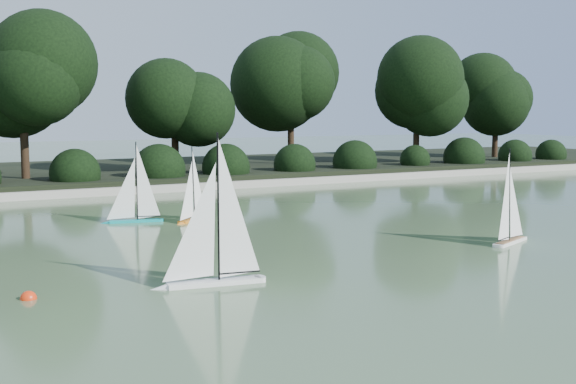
{
  "coord_description": "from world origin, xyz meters",
  "views": [
    {
      "loc": [
        -5.66,
        -7.51,
        1.94
      ],
      "look_at": [
        -0.46,
        2.14,
        0.7
      ],
      "focal_mm": 45.0,
      "sensor_mm": 36.0,
      "label": 1
    }
  ],
  "objects": [
    {
      "name": "ground",
      "position": [
        0.0,
        0.0,
        0.0
      ],
      "size": [
        80.0,
        80.0,
        0.0
      ],
      "primitive_type": "plane",
      "color": "#395231",
      "rests_on": "ground"
    },
    {
      "name": "pond_coping",
      "position": [
        0.0,
        9.0,
        0.09
      ],
      "size": [
        40.0,
        0.35,
        0.18
      ],
      "primitive_type": "cube",
      "color": "gray",
      "rests_on": "ground"
    },
    {
      "name": "far_bank",
      "position": [
        0.0,
        13.0,
        0.15
      ],
      "size": [
        40.0,
        8.0,
        0.3
      ],
      "primitive_type": "cube",
      "color": "black",
      "rests_on": "ground"
    },
    {
      "name": "tree_line",
      "position": [
        1.23,
        11.44,
        2.64
      ],
      "size": [
        26.31,
        3.93,
        4.39
      ],
      "color": "black",
      "rests_on": "ground"
    },
    {
      "name": "shrub_hedge",
      "position": [
        0.0,
        9.9,
        0.45
      ],
      "size": [
        29.1,
        1.1,
        1.1
      ],
      "color": "black",
      "rests_on": "ground"
    },
    {
      "name": "sailboat_white_a",
      "position": [
        -2.73,
        -0.15,
        0.28
      ],
      "size": [
        1.33,
        0.4,
        1.81
      ],
      "color": "white",
      "rests_on": "ground"
    },
    {
      "name": "sailboat_white_b",
      "position": [
        2.26,
        0.17,
        0.23
      ],
      "size": [
        1.05,
        0.56,
        1.48
      ],
      "color": "white",
      "rests_on": "ground"
    },
    {
      "name": "sailboat_orange",
      "position": [
        -1.2,
        4.37,
        0.22
      ],
      "size": [
        0.88,
        0.73,
        1.39
      ],
      "color": "orange",
      "rests_on": "ground"
    },
    {
      "name": "sailboat_teal",
      "position": [
        -2.19,
        4.75,
        0.23
      ],
      "size": [
        1.09,
        0.41,
        1.49
      ],
      "color": "#0C9092",
      "rests_on": "ground"
    },
    {
      "name": "race_buoy",
      "position": [
        -4.57,
        0.18,
        0.0
      ],
      "size": [
        0.17,
        0.17,
        0.17
      ],
      "primitive_type": "sphere",
      "color": "red",
      "rests_on": "ground"
    }
  ]
}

